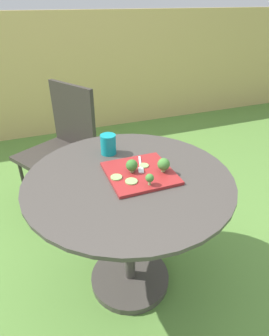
{
  "coord_description": "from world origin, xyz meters",
  "views": [
    {
      "loc": [
        -0.36,
        -1.02,
        1.4
      ],
      "look_at": [
        0.03,
        -0.0,
        0.74
      ],
      "focal_mm": 30.6,
      "sensor_mm": 36.0,
      "label": 1
    }
  ],
  "objects_px": {
    "patio_chair": "(63,140)",
    "fork": "(140,166)",
    "salad_plate": "(140,173)",
    "drinking_glass": "(108,145)"
  },
  "relations": [
    {
      "from": "drinking_glass",
      "to": "fork",
      "type": "relative_size",
      "value": 0.68
    },
    {
      "from": "patio_chair",
      "to": "salad_plate",
      "type": "distance_m",
      "value": 0.93
    },
    {
      "from": "salad_plate",
      "to": "drinking_glass",
      "type": "distance_m",
      "value": 0.26
    },
    {
      "from": "drinking_glass",
      "to": "fork",
      "type": "xyz_separation_m",
      "value": [
        0.1,
        -0.2,
        -0.03
      ]
    },
    {
      "from": "salad_plate",
      "to": "fork",
      "type": "bearing_deg",
      "value": 66.45
    },
    {
      "from": "fork",
      "to": "drinking_glass",
      "type": "bearing_deg",
      "value": 114.92
    },
    {
      "from": "salad_plate",
      "to": "patio_chair",
      "type": "bearing_deg",
      "value": 104.79
    },
    {
      "from": "drinking_glass",
      "to": "fork",
      "type": "bearing_deg",
      "value": -65.08
    },
    {
      "from": "patio_chair",
      "to": "salad_plate",
      "type": "xyz_separation_m",
      "value": [
        0.23,
        -0.88,
        0.19
      ]
    },
    {
      "from": "patio_chair",
      "to": "fork",
      "type": "distance_m",
      "value": 0.9
    }
  ]
}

